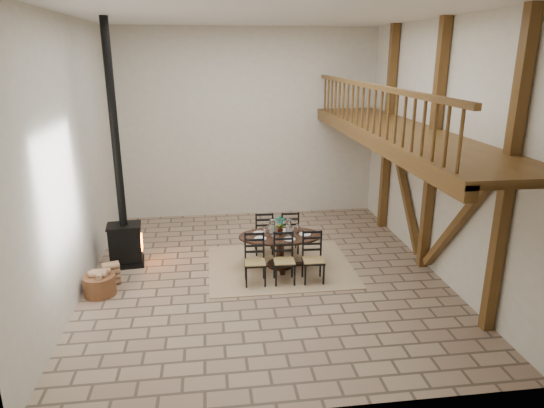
{
  "coord_description": "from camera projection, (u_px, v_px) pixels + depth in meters",
  "views": [
    {
      "loc": [
        -1.03,
        -8.99,
        4.33
      ],
      "look_at": [
        0.21,
        0.4,
        1.38
      ],
      "focal_mm": 32.0,
      "sensor_mm": 36.0,
      "label": 1
    }
  ],
  "objects": [
    {
      "name": "log_stack",
      "position": [
        111.0,
        274.0,
        9.46
      ],
      "size": [
        0.37,
        0.3,
        0.44
      ],
      "rotation": [
        0.0,
        0.0,
        0.3
      ],
      "color": "tan",
      "rests_on": "ground"
    },
    {
      "name": "ground",
      "position": [
        265.0,
        274.0,
        9.93
      ],
      "size": [
        8.0,
        8.0,
        0.0
      ],
      "primitive_type": "plane",
      "color": "gray",
      "rests_on": "ground"
    },
    {
      "name": "log_basket",
      "position": [
        100.0,
        284.0,
        9.04
      ],
      "size": [
        0.59,
        0.59,
        0.48
      ],
      "rotation": [
        0.0,
        0.0,
        -0.28
      ],
      "color": "brown",
      "rests_on": "ground"
    },
    {
      "name": "room_shell",
      "position": [
        326.0,
        126.0,
        9.18
      ],
      "size": [
        7.02,
        8.02,
        5.01
      ],
      "color": "silver",
      "rests_on": "ground"
    },
    {
      "name": "dining_table",
      "position": [
        281.0,
        251.0,
        10.07
      ],
      "size": [
        1.77,
        1.97,
        1.11
      ],
      "rotation": [
        0.0,
        0.0,
        -0.04
      ],
      "color": "black",
      "rests_on": "ground"
    },
    {
      "name": "wood_stove",
      "position": [
        123.0,
        215.0,
        10.06
      ],
      "size": [
        0.75,
        0.61,
        5.0
      ],
      "rotation": [
        0.0,
        0.0,
        0.1
      ],
      "color": "black",
      "rests_on": "ground"
    },
    {
      "name": "rug",
      "position": [
        280.0,
        266.0,
        10.28
      ],
      "size": [
        3.0,
        2.5,
        0.02
      ],
      "primitive_type": "cube",
      "color": "tan",
      "rests_on": "ground"
    }
  ]
}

